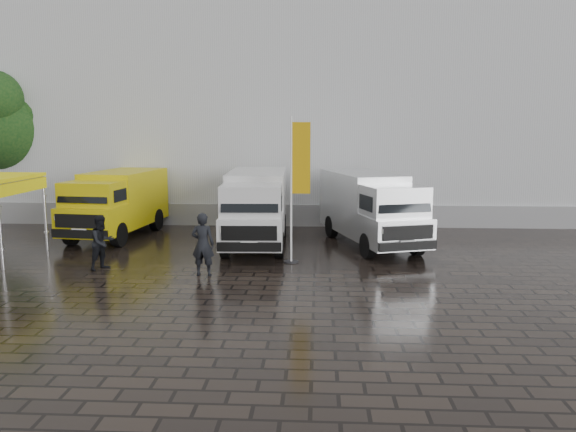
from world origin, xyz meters
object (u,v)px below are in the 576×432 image
at_px(flagpole, 297,182).
at_px(wheelie_bin, 389,217).
at_px(van_white, 256,210).
at_px(person_front, 203,244).
at_px(van_yellow, 116,205).
at_px(van_silver, 371,210).
at_px(person_tent, 102,242).

distance_m(flagpole, wheelie_bin, 7.91).
bearing_deg(wheelie_bin, van_white, -126.57).
distance_m(flagpole, person_front, 3.76).
relative_size(wheelie_bin, person_front, 0.55).
bearing_deg(van_yellow, van_white, -6.96).
height_order(wheelie_bin, person_front, person_front).
distance_m(van_silver, person_front, 7.30).
relative_size(van_yellow, flagpole, 1.19).
xyz_separation_m(wheelie_bin, person_tent, (-10.05, -7.79, 0.35)).
relative_size(van_white, person_front, 3.31).
bearing_deg(van_yellow, person_tent, -68.23).
bearing_deg(van_white, van_yellow, 164.32).
relative_size(person_front, person_tent, 1.11).
bearing_deg(person_tent, flagpole, -46.53).
bearing_deg(person_front, wheelie_bin, -124.61).
relative_size(van_silver, wheelie_bin, 5.91).
height_order(person_front, person_tent, person_front).
distance_m(van_silver, flagpole, 4.23).
distance_m(wheelie_bin, person_tent, 12.73).
bearing_deg(van_silver, van_yellow, 156.33).
height_order(van_white, van_silver, van_white).
relative_size(van_silver, person_tent, 3.59).
xyz_separation_m(van_white, van_silver, (4.39, 0.28, -0.03)).
distance_m(van_silver, person_tent, 9.85).
xyz_separation_m(van_silver, person_front, (-5.53, -4.75, -0.40)).
distance_m(van_silver, wheelie_bin, 3.87).
xyz_separation_m(van_yellow, flagpole, (7.62, -4.08, 1.38)).
bearing_deg(van_silver, van_white, 166.31).
bearing_deg(flagpole, person_front, -147.05).
xyz_separation_m(flagpole, person_front, (-2.80, -1.82, -1.74)).
distance_m(van_yellow, person_tent, 5.56).
relative_size(van_yellow, van_silver, 0.91).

